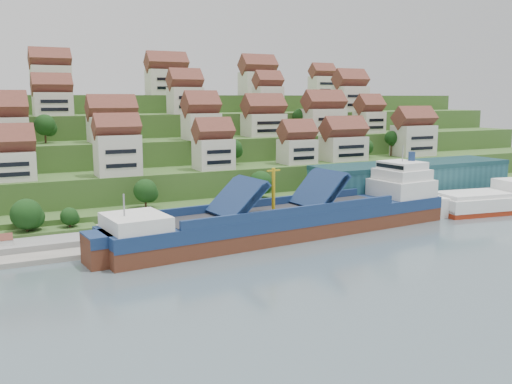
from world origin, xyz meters
TOP-DOWN VIEW (x-y plane):
  - ground at (0.00, 0.00)m, footprint 300.00×300.00m
  - quay at (20.00, 15.00)m, footprint 180.00×14.00m
  - hillside at (0.00, 103.55)m, footprint 260.00×128.00m
  - hillside_village at (2.17, 60.69)m, footprint 160.07×64.52m
  - hillside_trees at (-13.05, 44.44)m, footprint 142.57×62.32m
  - warehouse at (52.00, 17.00)m, footprint 60.00×15.00m
  - flagpole at (18.11, 10.00)m, footprint 1.28×0.16m
  - cargo_ship at (5.11, 0.87)m, footprint 83.79×20.04m
  - second_ship at (64.86, -0.33)m, footprint 32.59×15.80m

SIDE VIEW (x-z plane):
  - ground at x=0.00m, z-range 0.00..0.00m
  - quay at x=20.00m, z-range 0.00..2.20m
  - second_ship at x=64.86m, z-range -1.80..7.28m
  - cargo_ship at x=5.11m, z-range -5.76..12.71m
  - flagpole at x=18.11m, z-range 2.88..10.88m
  - warehouse at x=52.00m, z-range 2.20..12.20m
  - hillside at x=0.00m, z-range -4.84..26.16m
  - hillside_trees at x=-13.05m, z-range 0.94..32.98m
  - hillside_village at x=2.17m, z-range 9.86..38.97m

